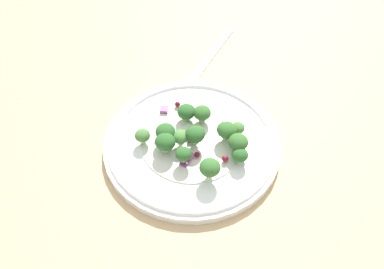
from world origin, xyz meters
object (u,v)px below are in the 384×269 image
(broccoli_floret_0, at_px, (227,130))
(fork, at_px, (206,62))
(plate, at_px, (192,143))
(broccoli_floret_1, at_px, (210,168))
(broccoli_floret_2, at_px, (238,128))

(broccoli_floret_0, distance_m, fork, 0.19)
(plate, relative_size, broccoli_floret_0, 8.84)
(broccoli_floret_0, bearing_deg, fork, 139.11)
(broccoli_floret_0, relative_size, broccoli_floret_1, 1.02)
(broccoli_floret_1, relative_size, broccoli_floret_2, 1.38)
(broccoli_floret_1, xyz_separation_m, broccoli_floret_2, (-0.02, 0.08, -0.01))
(fork, bearing_deg, broccoli_floret_1, -48.42)
(broccoli_floret_1, xyz_separation_m, fork, (-0.17, 0.19, -0.03))
(broccoli_floret_0, height_order, broccoli_floret_1, broccoli_floret_1)
(broccoli_floret_0, bearing_deg, plate, -135.45)
(broccoli_floret_0, xyz_separation_m, fork, (-0.14, 0.12, -0.03))
(plate, relative_size, broccoli_floret_2, 12.46)
(plate, relative_size, broccoli_floret_1, 9.01)
(plate, height_order, broccoli_floret_2, broccoli_floret_2)
(plate, distance_m, broccoli_floret_1, 0.07)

